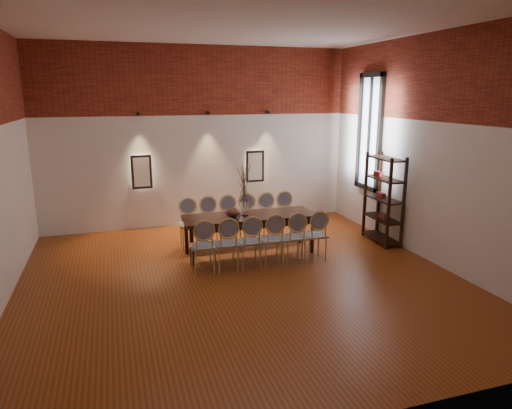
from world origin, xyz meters
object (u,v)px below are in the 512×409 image
object	(u,v)px
vase	(244,208)
book	(232,213)
chair_far_d	(250,219)
shelving_rack	(384,199)
chair_near_f	(314,235)
chair_near_a	(202,246)
chair_far_c	(230,221)
chair_near_e	(293,237)
chair_far_b	(210,223)
chair_far_f	(288,216)
chair_far_a	(190,224)
bowl	(233,213)
chair_near_b	(226,243)
chair_near_d	(271,239)
chair_near_c	(249,241)
chair_far_e	(269,218)
dining_table	(250,234)

from	to	relation	value
vase	book	world-z (taller)	vase
chair_far_d	shelving_rack	bearing A→B (deg)	162.94
chair_near_f	chair_near_a	bearing A→B (deg)	-180.00
chair_near_f	book	size ratio (longest dim) A/B	3.62
chair_far_c	chair_far_d	size ratio (longest dim) A/B	1.00
chair_near_e	chair_far_d	world-z (taller)	same
chair_far_b	chair_far_f	distance (m)	1.64
chair_near_e	vase	world-z (taller)	vase
chair_far_d	chair_far_f	bearing A→B (deg)	180.00
chair_far_a	bowl	world-z (taller)	chair_far_a
chair_near_b	vase	size ratio (longest dim) A/B	3.13
shelving_rack	chair_far_b	bearing A→B (deg)	169.07
chair_far_b	book	size ratio (longest dim) A/B	3.62
chair_near_d	bowl	world-z (taller)	chair_near_d
chair_far_a	chair_far_d	world-z (taller)	same
shelving_rack	book	bearing A→B (deg)	176.12
chair_near_d	book	world-z (taller)	chair_near_d
chair_far_c	chair_far_d	world-z (taller)	same
chair_far_f	chair_far_c	bearing A→B (deg)	0.00
chair_near_c	chair_far_c	world-z (taller)	same
chair_far_a	chair_far_c	size ratio (longest dim) A/B	1.00
chair_near_b	chair_near_d	bearing A→B (deg)	0.00
chair_far_c	vase	world-z (taller)	vase
chair_far_e	chair_near_a	bearing A→B (deg)	39.44
chair_far_c	book	xyz separation A→B (m)	(-0.08, -0.47, 0.30)
chair_far_e	bowl	distance (m)	1.25
chair_far_a	dining_table	bearing A→B (deg)	146.65
chair_near_d	shelving_rack	size ratio (longest dim) A/B	0.52
chair_far_b	vase	size ratio (longest dim) A/B	3.13
chair_near_e	chair_far_f	size ratio (longest dim) A/B	1.00
chair_near_c	chair_near_b	bearing A→B (deg)	180.00
chair_near_d	vase	size ratio (longest dim) A/B	3.13
chair_near_f	vase	bearing A→B (deg)	149.01
chair_far_f	bowl	xyz separation A→B (m)	(-1.37, -0.71, 0.37)
chair_near_b	chair_far_a	size ratio (longest dim) A/B	1.00
dining_table	chair_far_f	size ratio (longest dim) A/B	2.62
dining_table	chair_far_f	xyz separation A→B (m)	(1.03, 0.67, 0.09)
bowl	book	size ratio (longest dim) A/B	0.92
chair_far_d	chair_far_f	size ratio (longest dim) A/B	1.00
bowl	chair_far_c	bearing A→B (deg)	79.27
dining_table	bowl	xyz separation A→B (m)	(-0.34, -0.05, 0.46)
dining_table	chair_far_a	xyz separation A→B (m)	(-1.02, 0.69, 0.09)
chair_far_e	vase	xyz separation A→B (m)	(-0.72, -0.67, 0.43)
chair_near_b	chair_near_c	size ratio (longest dim) A/B	1.00
chair_near_f	chair_far_c	world-z (taller)	same
chair_near_d	chair_far_c	xyz separation A→B (m)	(-0.40, 1.36, 0.00)
chair_near_a	chair_near_e	size ratio (longest dim) A/B	1.00
chair_near_d	chair_far_f	xyz separation A→B (m)	(0.84, 1.35, 0.00)
shelving_rack	dining_table	bearing A→B (deg)	179.79
dining_table	chair_far_b	world-z (taller)	chair_far_b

